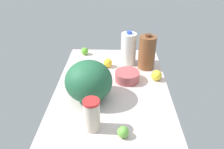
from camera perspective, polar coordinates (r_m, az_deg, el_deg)
The scene contains 11 objects.
countertop at distance 149.94cm, azimuth 0.00°, elevation -3.76°, with size 120.00×76.00×3.00cm, color beige.
watermelon at distance 132.89cm, azimuth -6.10°, elevation -1.72°, with size 28.91×28.91×25.21cm, color #23603E.
mixing_bowl at distance 154.72cm, azimuth 3.98°, elevation -0.44°, with size 17.33×17.33×6.86cm, color #B14F52.
chocolate_milk_jug at distance 168.64cm, azimuth 9.10°, elevation 5.74°, with size 12.91×12.91×27.45cm.
tumbler_cup at distance 113.65cm, azimuth -5.24°, elevation -10.45°, with size 8.63×8.63×18.31cm.
milk_jug at distance 173.64cm, azimuth 4.35°, elevation 6.75°, with size 11.88×11.88×26.99cm.
lime_near_front at distance 113.52cm, azimuth 2.90°, elevation -14.75°, with size 5.98×5.98×5.98cm, color #67B642.
lemon_beside_bowl at distance 157.94cm, azimuth 11.55°, elevation -0.21°, with size 7.46×7.46×7.46cm, color yellow.
lemon_far_back at distance 171.75cm, azimuth -1.08°, elevation 3.10°, with size 6.92×6.92×6.92cm, color yellow.
orange_by_jug at distance 157.32cm, azimuth -4.93°, elevation 0.45°, with size 8.49×8.49×8.49cm, color orange.
lime_loose at distance 192.99cm, azimuth -7.14°, elevation 6.09°, with size 6.35×6.35×6.35cm, color #60B832.
Camera 1 is at (-122.66, -3.38, 87.67)cm, focal length 35.00 mm.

